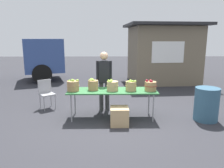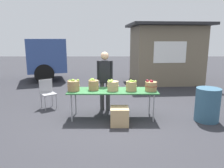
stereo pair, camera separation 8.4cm
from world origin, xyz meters
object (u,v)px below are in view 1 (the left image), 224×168
object	(u,v)px
apple_basket_green_2	(112,86)
apple_basket_red_0	(150,86)
folding_chair	(46,92)
apple_basket_green_3	(131,85)
produce_crate	(119,116)
trash_barrel	(206,104)
apple_basket_green_0	(73,85)
apple_basket_green_1	(93,85)
vendor_adult	(104,77)
market_table	(112,92)

from	to	relation	value
apple_basket_green_2	apple_basket_red_0	size ratio (longest dim) A/B	0.97
folding_chair	apple_basket_green_2	bearing A→B (deg)	-60.63
apple_basket_green_3	produce_crate	xyz separation A→B (m)	(-0.32, -0.43, -0.67)
folding_chair	trash_barrel	world-z (taller)	folding_chair
apple_basket_green_0	produce_crate	xyz separation A→B (m)	(1.17, -0.44, -0.67)
apple_basket_green_1	apple_basket_green_3	world-z (taller)	apple_basket_green_1
apple_basket_green_3	vendor_adult	xyz separation A→B (m)	(-0.70, 0.68, 0.12)
market_table	apple_basket_green_0	bearing A→B (deg)	-176.67
apple_basket_green_2	produce_crate	distance (m)	0.82
apple_basket_green_2	vendor_adult	size ratio (longest dim) A/B	0.18
apple_basket_green_2	apple_basket_red_0	bearing A→B (deg)	-1.16
apple_basket_green_2	produce_crate	world-z (taller)	apple_basket_green_2
market_table	vendor_adult	bearing A→B (deg)	109.82
apple_basket_red_0	apple_basket_green_0	bearing A→B (deg)	179.64
market_table	trash_barrel	world-z (taller)	trash_barrel
apple_basket_green_2	apple_basket_green_3	world-z (taller)	apple_basket_green_2
apple_basket_red_0	folding_chair	distance (m)	3.10
market_table	apple_basket_green_2	bearing A→B (deg)	-88.96
apple_basket_green_0	apple_basket_green_3	bearing A→B (deg)	-0.34
apple_basket_green_3	folding_chair	xyz separation A→B (m)	(-2.44, 0.90, -0.38)
apple_basket_green_1	apple_basket_green_2	xyz separation A→B (m)	(0.50, -0.08, -0.01)
vendor_adult	produce_crate	distance (m)	1.41
apple_basket_green_0	apple_basket_red_0	size ratio (longest dim) A/B	1.02
apple_basket_green_0	apple_basket_green_3	distance (m)	1.49
market_table	produce_crate	xyz separation A→B (m)	(0.17, -0.50, -0.49)
apple_basket_green_3	trash_barrel	xyz separation A→B (m)	(1.92, -0.16, -0.46)
apple_basket_green_1	apple_basket_red_0	distance (m)	1.49
apple_basket_green_0	market_table	bearing A→B (deg)	3.33
apple_basket_green_2	vendor_adult	xyz separation A→B (m)	(-0.22, 0.66, 0.12)
apple_basket_green_0	apple_basket_red_0	bearing A→B (deg)	-0.36
produce_crate	apple_basket_green_1	bearing A→B (deg)	141.49
vendor_adult	trash_barrel	distance (m)	2.82
apple_basket_green_2	vendor_adult	bearing A→B (deg)	108.47
apple_basket_green_1	produce_crate	distance (m)	1.09
vendor_adult	apple_basket_green_2	bearing A→B (deg)	106.59
apple_basket_green_1	trash_barrel	xyz separation A→B (m)	(2.90, -0.26, -0.47)
market_table	apple_basket_green_2	size ratio (longest dim) A/B	7.52
apple_basket_green_0	vendor_adult	world-z (taller)	vendor_adult
apple_basket_green_1	vendor_adult	world-z (taller)	vendor_adult
trash_barrel	vendor_adult	bearing A→B (deg)	162.21
apple_basket_red_0	trash_barrel	xyz separation A→B (m)	(1.42, -0.16, -0.45)
folding_chair	produce_crate	distance (m)	2.53
market_table	apple_basket_green_1	world-z (taller)	apple_basket_green_1
market_table	vendor_adult	size ratio (longest dim) A/B	1.35
trash_barrel	apple_basket_green_3	bearing A→B (deg)	175.13
market_table	apple_basket_green_1	distance (m)	0.53
apple_basket_green_0	apple_basket_green_3	world-z (taller)	apple_basket_green_0
apple_basket_green_0	produce_crate	size ratio (longest dim) A/B	0.74
market_table	produce_crate	bearing A→B (deg)	-71.58
vendor_adult	apple_basket_green_1	bearing A→B (deg)	62.37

